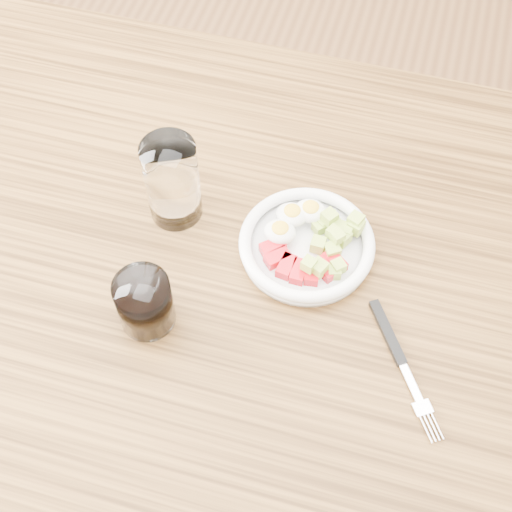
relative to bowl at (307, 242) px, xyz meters
The scene contains 6 objects.
ground 0.79m from the bowl, 130.34° to the right, with size 4.00×4.00×0.00m, color brown.
dining_table 0.14m from the bowl, 130.34° to the right, with size 1.50×0.90×0.77m.
bowl is the anchor object (origin of this frame).
fork 0.19m from the bowl, 39.95° to the right, with size 0.12×0.17×0.01m.
water_glass 0.20m from the bowl, behind, with size 0.08×0.08×0.13m, color white.
coffee_glass 0.24m from the bowl, 137.30° to the right, with size 0.07×0.07×0.08m.
Camera 1 is at (0.13, -0.49, 1.60)m, focal length 50.00 mm.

